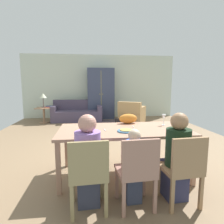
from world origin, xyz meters
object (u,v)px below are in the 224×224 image
plate_near_man (88,131)px  dining_chair_child (137,169)px  wine_glass (164,117)px  couch (77,113)px  dining_chair_woman (183,167)px  dining_chair_man (88,172)px  side_table (44,113)px  table_lamp (43,96)px  armchair (132,115)px  person_woman (176,159)px  person_child (133,168)px  cat (128,119)px  armoire (101,94)px  handbag (120,122)px  book_lower (48,107)px  dining_table (124,133)px  book_upper (49,106)px  person_man (88,163)px  plate_near_child (126,131)px

plate_near_man → dining_chair_child: size_ratio=0.29×
wine_glass → couch: size_ratio=0.10×
plate_near_man → dining_chair_woman: size_ratio=0.29×
dining_chair_man → couch: bearing=94.9°
wine_glass → side_table: (-2.97, 4.33, -0.52)m
table_lamp → dining_chair_child: bearing=-67.2°
dining_chair_child → armchair: size_ratio=0.74×
dining_chair_child → person_woman: size_ratio=0.78×
person_child → couch: 5.55m
dining_chair_man → cat: size_ratio=2.72×
dining_chair_man → armchair: (1.58, 4.92, -0.17)m
couch → armoire: (0.97, 0.41, 0.75)m
dining_chair_man → dining_chair_child: 0.55m
person_child → couch: person_child is taller
dining_chair_child → handbag: bearing=83.5°
wine_glass → armoire: armoire is taller
dining_chair_child → couch: bearing=100.3°
wine_glass → handbag: bearing=93.3°
dining_chair_child → book_lower: 5.74m
dining_table → plate_near_man: plate_near_man is taller
book_upper → handbag: book_upper is taller
armchair → person_man: bearing=-108.5°
dining_table → armchair: (1.04, 4.07, -0.38)m
person_man → dining_chair_child: (0.55, -0.18, -0.02)m
couch → book_lower: 1.14m
person_woman → couch: size_ratio=0.57×
plate_near_child → dining_chair_man: (-0.54, -0.68, -0.28)m
dining_chair_man → dining_table: bearing=57.7°
dining_chair_woman → table_lamp: 6.08m
handbag → plate_near_man: bearing=-105.9°
dining_table → dining_chair_child: dining_chair_child is taller
plate_near_child → dining_chair_man: dining_chair_man is taller
dining_chair_man → side_table: dining_chair_man is taller
dining_table → person_child: (-0.00, -0.69, -0.26)m
armchair → side_table: armchair is taller
person_man → book_lower: 5.40m
dining_table → side_table: size_ratio=3.43×
plate_near_child → handbag: 3.88m
wine_glass → handbag: size_ratio=0.58×
cat → table_lamp: bearing=118.5°
cat → handbag: (0.37, 3.22, -0.71)m
person_man → table_lamp: bearing=108.2°
wine_glass → side_table: bearing=124.4°
person_child → cat: size_ratio=2.89×
handbag → dining_chair_man: bearing=-103.3°
book_lower → armoire: bearing=18.7°
plate_near_child → handbag: plate_near_child is taller
dining_chair_man → armoire: (0.49, 6.03, 0.56)m
dining_chair_man → cat: (0.69, 1.25, 0.35)m
dining_chair_woman → armoire: 6.09m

